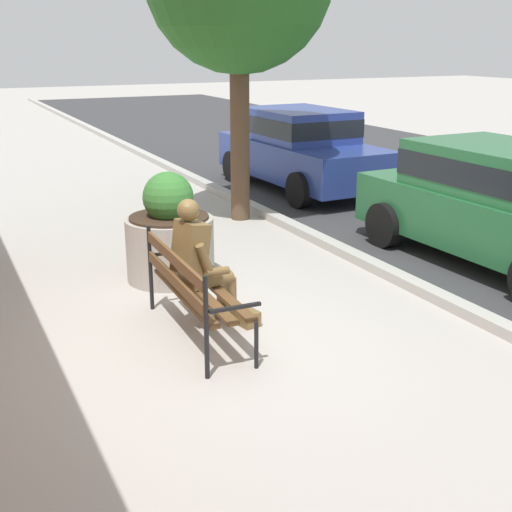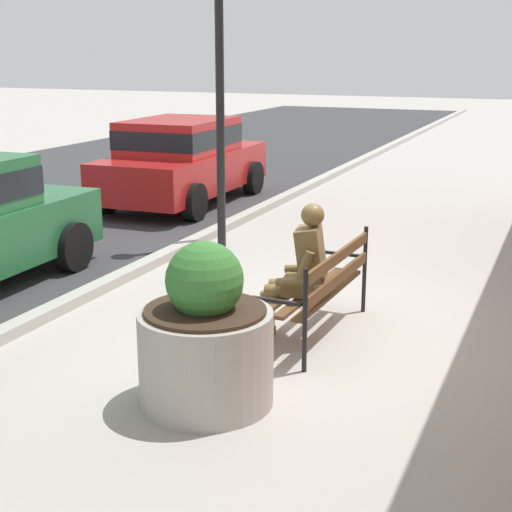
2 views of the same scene
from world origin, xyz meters
name	(u,v)px [view 2 (image 2 of 2)]	position (x,y,z in m)	size (l,w,h in m)	color
ground_plane	(330,332)	(0.00, 0.00, 0.00)	(80.00, 80.00, 0.00)	#ADA8A0
curb_stone	(90,292)	(0.00, 2.90, 0.06)	(60.00, 0.20, 0.12)	#B2AFA8
park_bench	(322,284)	(-0.13, 0.05, 0.54)	(1.82, 0.59, 0.95)	brown
bronze_statue_seated	(296,274)	(-0.31, 0.27, 0.67)	(0.60, 0.84, 1.37)	brown
concrete_planter	(206,341)	(-1.89, 0.45, 0.52)	(1.08, 1.08, 1.34)	#A8A399
parked_car_red	(182,158)	(5.30, 4.53, 0.84)	(4.15, 2.01, 1.56)	#B21E1E
lamp_post	(220,66)	(2.72, 2.51, 2.55)	(0.32, 0.32, 3.90)	black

